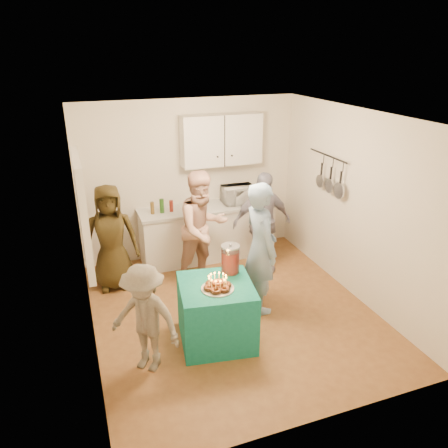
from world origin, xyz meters
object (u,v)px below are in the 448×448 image
object	(u,v)px
woman_back_center	(203,229)
child_near_left	(145,319)
woman_back_right	(262,223)
woman_back_left	(111,238)
counter	(208,234)
punch_jar	(230,260)
microwave	(238,195)
man_birthday	(261,248)
party_table	(216,313)

from	to	relation	value
woman_back_center	child_near_left	bearing A→B (deg)	-142.48
woman_back_right	woman_back_left	bearing A→B (deg)	175.25
counter	punch_jar	bearing A→B (deg)	-99.76
microwave	man_birthday	bearing A→B (deg)	-101.24
microwave	woman_back_right	xyz separation A→B (m)	(0.11, -0.72, -0.25)
woman_back_left	woman_back_right	size ratio (longest dim) A/B	0.98
woman_back_left	child_near_left	bearing A→B (deg)	-81.29
counter	woman_back_right	world-z (taller)	woman_back_right
punch_jar	woman_back_left	xyz separation A→B (m)	(-1.26, 1.49, -0.14)
microwave	woman_back_center	xyz separation A→B (m)	(-0.86, -0.76, -0.19)
counter	woman_back_left	distance (m)	1.70
party_table	woman_back_left	bearing A→B (deg)	120.11
counter	man_birthday	distance (m)	1.77
punch_jar	man_birthday	world-z (taller)	man_birthday
woman_back_right	child_near_left	bearing A→B (deg)	-139.90
punch_jar	counter	bearing A→B (deg)	80.24
woman_back_left	woman_back_center	xyz separation A→B (m)	(1.28, -0.31, 0.08)
counter	party_table	world-z (taller)	counter
counter	microwave	world-z (taller)	microwave
counter	child_near_left	distance (m)	2.82
man_birthday	woman_back_left	world-z (taller)	man_birthday
counter	woman_back_right	bearing A→B (deg)	-47.76
woman_back_center	woman_back_right	bearing A→B (deg)	-14.19
woman_back_center	woman_back_right	size ratio (longest dim) A/B	1.08
party_table	child_near_left	world-z (taller)	child_near_left
microwave	man_birthday	world-z (taller)	man_birthday
microwave	woman_back_center	size ratio (longest dim) A/B	0.30
party_table	man_birthday	bearing A→B (deg)	31.84
man_birthday	woman_back_center	size ratio (longest dim) A/B	1.03
man_birthday	child_near_left	world-z (taller)	man_birthday
man_birthday	counter	bearing A→B (deg)	4.67
microwave	man_birthday	distance (m)	1.74
party_table	child_near_left	distance (m)	0.94
counter	child_near_left	world-z (taller)	child_near_left
man_birthday	woman_back_right	bearing A→B (deg)	-27.12
punch_jar	man_birthday	xyz separation A→B (m)	(0.52, 0.25, -0.04)
counter	woman_back_right	xyz separation A→B (m)	(0.65, -0.72, 0.38)
man_birthday	woman_back_right	size ratio (longest dim) A/B	1.11
party_table	man_birthday	world-z (taller)	man_birthday
punch_jar	woman_back_center	distance (m)	1.19
party_table	punch_jar	bearing A→B (deg)	41.40
punch_jar	woman_back_right	bearing A→B (deg)	51.26
microwave	child_near_left	world-z (taller)	child_near_left
counter	party_table	bearing A→B (deg)	-105.36
woman_back_right	punch_jar	bearing A→B (deg)	-126.79
woman_back_center	child_near_left	distance (m)	2.01
child_near_left	woman_back_right	bearing A→B (deg)	79.61
punch_jar	woman_back_center	world-z (taller)	woman_back_center
punch_jar	woman_back_right	xyz separation A→B (m)	(0.99, 1.23, -0.12)
microwave	woman_back_right	bearing A→B (deg)	-80.48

